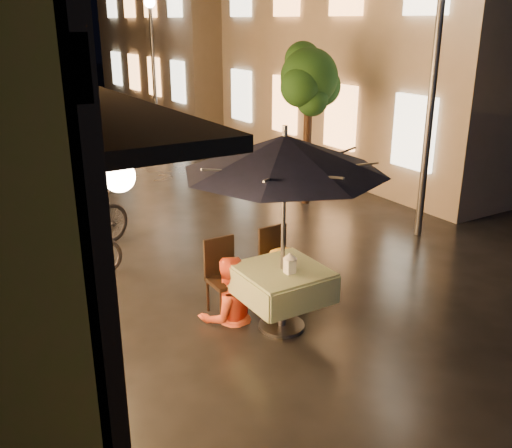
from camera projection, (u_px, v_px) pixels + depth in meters
ground at (364, 330)px, 6.87m from camera, size 90.00×90.00×0.00m
east_building_near at (424, 24)px, 14.60m from camera, size 7.30×9.30×6.80m
east_building_far at (217, 16)px, 23.77m from camera, size 7.30×10.30×7.30m
street_tree at (309, 81)px, 10.86m from camera, size 1.43×1.20×3.15m
streetlamp_near at (435, 61)px, 8.96m from camera, size 0.36×0.36×4.23m
streetlamp_far at (152, 39)px, 18.61m from camera, size 0.36×0.36×4.23m
cafe_table at (282, 283)px, 6.75m from camera, size 0.99×0.99×0.78m
patio_umbrella at (284, 154)px, 6.22m from camera, size 2.32×2.32×2.46m
cafe_chair_left at (223, 272)px, 7.16m from camera, size 0.42×0.42×0.97m
cafe_chair_right at (276, 259)px, 7.55m from camera, size 0.42×0.42×0.97m
table_lantern at (290, 262)px, 6.52m from camera, size 0.16×0.16×0.25m
person_orange at (227, 259)px, 6.89m from camera, size 0.84×0.69×1.61m
person_yellow at (283, 250)px, 7.27m from camera, size 1.07×0.74×1.51m
bicycle_0 at (60, 253)px, 7.97m from camera, size 1.75×0.74×0.90m
bicycle_1 at (84, 221)px, 8.99m from camera, size 1.82×1.14×1.06m
bicycle_2 at (40, 198)px, 10.41m from camera, size 1.78×0.82×0.90m
bicycle_3 at (52, 199)px, 10.26m from camera, size 1.65×0.80×0.96m
bicycle_4 at (24, 187)px, 11.24m from camera, size 1.62×0.65×0.83m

